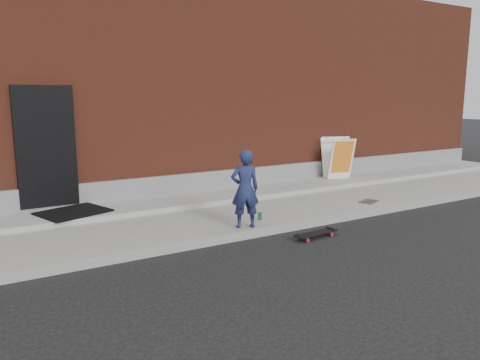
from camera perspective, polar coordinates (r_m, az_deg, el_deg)
ground at (r=7.79m, az=1.20°, el=-7.21°), size 80.00×80.00×0.00m
sidewalk at (r=9.02m, az=-3.91°, el=-4.28°), size 20.00×3.00×0.15m
apron at (r=9.78m, az=-6.33°, el=-2.42°), size 20.00×1.20×0.10m
building at (r=13.85m, az=-14.69°, el=10.62°), size 20.00×8.10×5.00m
child at (r=7.76m, az=0.61°, el=-1.12°), size 0.55×0.44×1.31m
skateboard at (r=7.93m, az=9.27°, el=-6.46°), size 0.82×0.28×0.09m
pizza_sign at (r=12.20m, az=11.83°, el=2.71°), size 0.79×0.88×1.05m
soda_can at (r=8.36m, az=2.44°, el=-4.45°), size 0.08×0.08×0.13m
doormat at (r=8.97m, az=-19.66°, el=-3.69°), size 1.35×1.21×0.03m
utility_plate at (r=10.11m, az=15.43°, el=-2.55°), size 0.52×0.43×0.01m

